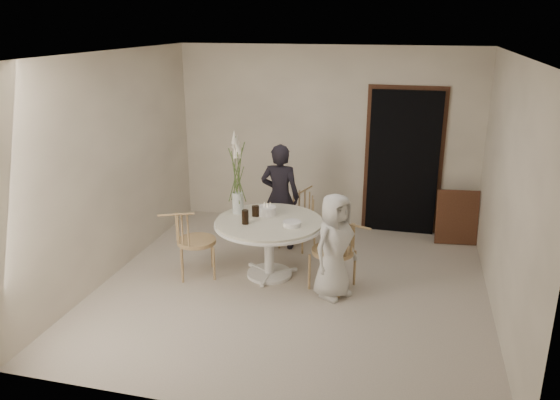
% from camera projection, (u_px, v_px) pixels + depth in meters
% --- Properties ---
extents(ground, '(4.50, 4.50, 0.00)m').
position_uv_depth(ground, '(292.00, 287.00, 6.51)').
color(ground, beige).
rests_on(ground, ground).
extents(room_shell, '(4.50, 4.50, 4.50)m').
position_uv_depth(room_shell, '(293.00, 155.00, 6.00)').
color(room_shell, silver).
rests_on(room_shell, ground).
extents(doorway, '(1.00, 0.10, 2.10)m').
position_uv_depth(doorway, '(403.00, 163.00, 7.93)').
color(doorway, black).
rests_on(doorway, ground).
extents(door_trim, '(1.12, 0.03, 2.22)m').
position_uv_depth(door_trim, '(404.00, 158.00, 7.95)').
color(door_trim, '#56301D').
rests_on(door_trim, ground).
extents(table, '(1.33, 1.33, 0.73)m').
position_uv_depth(table, '(269.00, 229.00, 6.62)').
color(table, white).
rests_on(table, ground).
extents(picture_frame, '(0.60, 0.24, 0.77)m').
position_uv_depth(picture_frame, '(457.00, 217.00, 7.69)').
color(picture_frame, '#56301D').
rests_on(picture_frame, ground).
extents(chair_far, '(0.52, 0.55, 0.79)m').
position_uv_depth(chair_far, '(301.00, 210.00, 7.61)').
color(chair_far, tan).
rests_on(chair_far, ground).
extents(chair_right, '(0.61, 0.58, 0.86)m').
position_uv_depth(chair_right, '(342.00, 246.00, 6.28)').
color(chair_right, tan).
rests_on(chair_right, ground).
extents(chair_left, '(0.61, 0.59, 0.83)m').
position_uv_depth(chair_left, '(187.00, 235.00, 6.65)').
color(chair_left, tan).
rests_on(chair_left, ground).
extents(girl, '(0.54, 0.35, 1.47)m').
position_uv_depth(girl, '(280.00, 197.00, 7.45)').
color(girl, black).
rests_on(girl, ground).
extents(boy, '(0.66, 0.72, 1.23)m').
position_uv_depth(boy, '(335.00, 246.00, 6.13)').
color(boy, silver).
rests_on(boy, ground).
extents(birthday_cake, '(0.23, 0.23, 0.16)m').
position_uv_depth(birthday_cake, '(267.00, 211.00, 6.75)').
color(birthday_cake, white).
rests_on(birthday_cake, table).
extents(cola_tumbler_a, '(0.08, 0.08, 0.15)m').
position_uv_depth(cola_tumbler_a, '(245.00, 218.00, 6.45)').
color(cola_tumbler_a, black).
rests_on(cola_tumbler_a, table).
extents(cola_tumbler_b, '(0.09, 0.09, 0.17)m').
position_uv_depth(cola_tumbler_b, '(245.00, 217.00, 6.45)').
color(cola_tumbler_b, black).
rests_on(cola_tumbler_b, table).
extents(cola_tumbler_c, '(0.08, 0.08, 0.14)m').
position_uv_depth(cola_tumbler_c, '(257.00, 211.00, 6.70)').
color(cola_tumbler_c, black).
rests_on(cola_tumbler_c, table).
extents(cola_tumbler_d, '(0.07, 0.07, 0.13)m').
position_uv_depth(cola_tumbler_d, '(254.00, 211.00, 6.71)').
color(cola_tumbler_d, black).
rests_on(cola_tumbler_d, table).
extents(plate_stack, '(0.26, 0.26, 0.05)m').
position_uv_depth(plate_stack, '(292.00, 224.00, 6.40)').
color(plate_stack, white).
rests_on(plate_stack, table).
extents(flower_vase, '(0.14, 0.14, 1.05)m').
position_uv_depth(flower_vase, '(237.00, 177.00, 6.70)').
color(flower_vase, silver).
rests_on(flower_vase, table).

